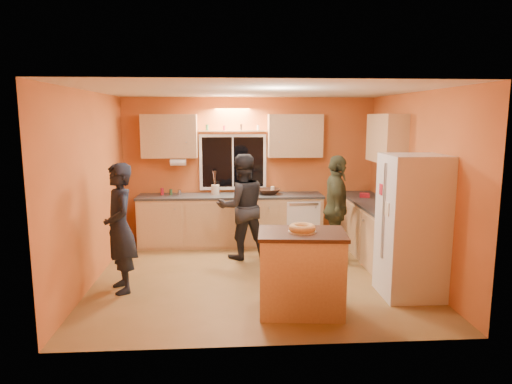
{
  "coord_description": "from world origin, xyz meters",
  "views": [
    {
      "loc": [
        -0.43,
        -6.21,
        2.25
      ],
      "look_at": [
        0.01,
        0.4,
        1.16
      ],
      "focal_mm": 32.0,
      "sensor_mm": 36.0,
      "label": 1
    }
  ],
  "objects": [
    {
      "name": "ground",
      "position": [
        0.0,
        0.0,
        0.0
      ],
      "size": [
        4.5,
        4.5,
        0.0
      ],
      "primitive_type": "plane",
      "color": "brown",
      "rests_on": "ground"
    },
    {
      "name": "right_counter",
      "position": [
        1.95,
        0.5,
        0.45
      ],
      "size": [
        0.62,
        1.84,
        0.9
      ],
      "color": "tan",
      "rests_on": "ground"
    },
    {
      "name": "person_center",
      "position": [
        -0.18,
        0.93,
        0.84
      ],
      "size": [
        0.95,
        0.82,
        1.68
      ],
      "primitive_type": "imported",
      "rotation": [
        0.0,
        0.0,
        3.39
      ],
      "color": "black",
      "rests_on": "ground"
    },
    {
      "name": "utensil_crock",
      "position": [
        -0.62,
        1.77,
        0.99
      ],
      "size": [
        0.14,
        0.14,
        0.17
      ],
      "primitive_type": "cylinder",
      "color": "beige",
      "rests_on": "back_counter"
    },
    {
      "name": "island",
      "position": [
        0.43,
        -1.21,
        0.49
      ],
      "size": [
        1.05,
        0.77,
        0.96
      ],
      "rotation": [
        0.0,
        0.0,
        -0.1
      ],
      "color": "tan",
      "rests_on": "ground"
    },
    {
      "name": "mixing_bowl",
      "position": [
        0.33,
        1.73,
        0.95
      ],
      "size": [
        0.45,
        0.45,
        0.1
      ],
      "primitive_type": "imported",
      "rotation": [
        0.0,
        0.0,
        0.15
      ],
      "color": "black",
      "rests_on": "back_counter"
    },
    {
      "name": "back_counter",
      "position": [
        0.01,
        1.7,
        0.45
      ],
      "size": [
        4.23,
        0.62,
        0.9
      ],
      "color": "tan",
      "rests_on": "ground"
    },
    {
      "name": "room_shell",
      "position": [
        0.12,
        0.41,
        1.62
      ],
      "size": [
        4.54,
        4.04,
        2.61
      ],
      "color": "orange",
      "rests_on": "ground"
    },
    {
      "name": "refrigerator",
      "position": [
        1.89,
        -0.8,
        0.9
      ],
      "size": [
        0.72,
        0.7,
        1.8
      ],
      "primitive_type": "cube",
      "color": "silver",
      "rests_on": "ground"
    },
    {
      "name": "potted_plant",
      "position": [
        1.98,
        -0.3,
        1.04
      ],
      "size": [
        0.3,
        0.28,
        0.27
      ],
      "primitive_type": "imported",
      "rotation": [
        0.0,
        0.0,
        -0.32
      ],
      "color": "gray",
      "rests_on": "right_counter"
    },
    {
      "name": "person_right",
      "position": [
        1.29,
        0.69,
        0.84
      ],
      "size": [
        0.57,
        1.04,
        1.67
      ],
      "primitive_type": "imported",
      "rotation": [
        0.0,
        0.0,
        1.4
      ],
      "color": "#373924",
      "rests_on": "ground"
    },
    {
      "name": "red_box",
      "position": [
        1.93,
        1.3,
        0.94
      ],
      "size": [
        0.18,
        0.15,
        0.07
      ],
      "primitive_type": "cube",
      "rotation": [
        0.0,
        0.0,
        -0.23
      ],
      "color": "#B31B2C",
      "rests_on": "right_counter"
    },
    {
      "name": "bundt_pastry",
      "position": [
        0.43,
        -1.21,
        1.0
      ],
      "size": [
        0.31,
        0.31,
        0.09
      ],
      "primitive_type": "torus",
      "color": "tan",
      "rests_on": "island"
    },
    {
      "name": "person_left",
      "position": [
        -1.8,
        -0.4,
        0.84
      ],
      "size": [
        0.62,
        0.72,
        1.68
      ],
      "primitive_type": "imported",
      "rotation": [
        0.0,
        0.0,
        -1.15
      ],
      "color": "black",
      "rests_on": "ground"
    }
  ]
}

